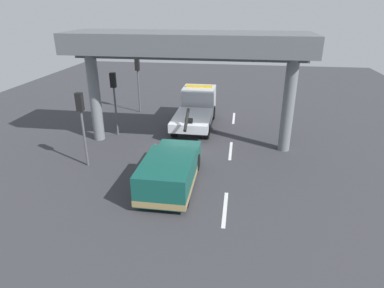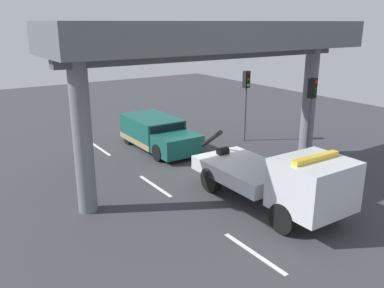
% 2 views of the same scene
% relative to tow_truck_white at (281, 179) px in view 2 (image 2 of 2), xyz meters
% --- Properties ---
extents(ground_plane, '(60.00, 40.00, 0.10)m').
position_rel_tow_truck_white_xyz_m(ground_plane, '(-4.42, 0.00, -1.25)').
color(ground_plane, '#38383D').
extents(lane_stripe_west, '(2.60, 0.16, 0.01)m').
position_rel_tow_truck_white_xyz_m(lane_stripe_west, '(-10.42, -2.61, -1.20)').
color(lane_stripe_west, silver).
rests_on(lane_stripe_west, ground).
extents(lane_stripe_mid, '(2.60, 0.16, 0.01)m').
position_rel_tow_truck_white_xyz_m(lane_stripe_mid, '(-4.42, -2.61, -1.20)').
color(lane_stripe_mid, silver).
rests_on(lane_stripe_mid, ground).
extents(lane_stripe_east, '(2.60, 0.16, 0.01)m').
position_rel_tow_truck_white_xyz_m(lane_stripe_east, '(1.58, -2.61, -1.20)').
color(lane_stripe_east, silver).
rests_on(lane_stripe_east, ground).
extents(tow_truck_white, '(7.26, 2.44, 2.46)m').
position_rel_tow_truck_white_xyz_m(tow_truck_white, '(0.00, 0.00, 0.00)').
color(tow_truck_white, silver).
rests_on(tow_truck_white, ground).
extents(towed_van_green, '(5.20, 2.23, 1.58)m').
position_rel_tow_truck_white_xyz_m(towed_van_green, '(-8.92, 0.00, -0.42)').
color(towed_van_green, '#145147').
rests_on(towed_van_green, ground).
extents(overpass_structure, '(3.60, 13.32, 6.48)m').
position_rel_tow_truck_white_xyz_m(overpass_structure, '(-3.78, 0.00, 4.45)').
color(overpass_structure, slate).
rests_on(overpass_structure, ground).
extents(traffic_light_near, '(0.39, 0.32, 3.91)m').
position_rel_tow_truck_white_xyz_m(traffic_light_near, '(-7.40, 4.77, 1.66)').
color(traffic_light_near, '#515456').
rests_on(traffic_light_near, ground).
extents(traffic_light_far, '(0.39, 0.32, 4.02)m').
position_rel_tow_truck_white_xyz_m(traffic_light_far, '(-2.90, 4.77, 1.74)').
color(traffic_light_far, '#515456').
rests_on(traffic_light_far, ground).
extents(traffic_cone_orange, '(0.47, 0.47, 0.56)m').
position_rel_tow_truck_white_xyz_m(traffic_cone_orange, '(-5.28, 1.65, -0.94)').
color(traffic_cone_orange, orange).
rests_on(traffic_cone_orange, ground).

